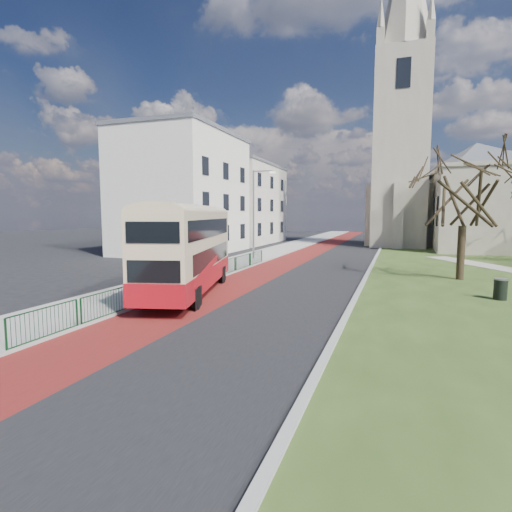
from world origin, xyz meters
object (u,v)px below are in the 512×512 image
at_px(bus, 189,245).
at_px(winter_tree_near, 465,183).
at_px(streetlamp, 255,210).
at_px(litter_bin, 500,289).

xyz_separation_m(bus, winter_tree_near, (14.02, 9.73, 3.57)).
xyz_separation_m(streetlamp, bus, (2.10, -16.16, -2.03)).
bearing_deg(winter_tree_near, streetlamp, 158.26).
relative_size(bus, litter_bin, 10.59).
bearing_deg(winter_tree_near, bus, -145.25).
height_order(winter_tree_near, litter_bin, winter_tree_near).
relative_size(winter_tree_near, litter_bin, 8.46).
bearing_deg(streetlamp, winter_tree_near, -21.74).
relative_size(streetlamp, winter_tree_near, 0.91).
bearing_deg(bus, litter_bin, -0.92).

